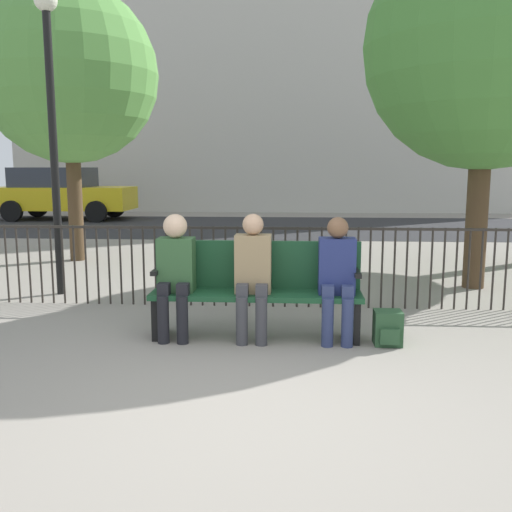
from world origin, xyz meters
The scene contains 12 objects.
ground_plane centered at (0.00, 0.00, 0.00)m, with size 80.00×80.00×0.00m, color gray.
park_bench centered at (0.00, 1.69, 0.50)m, with size 2.01×0.45×0.92m.
seated_person_0 centered at (-0.76, 1.56, 0.68)m, with size 0.34×0.39×1.20m.
seated_person_1 centered at (-0.03, 1.56, 0.67)m, with size 0.34×0.39×1.20m.
seated_person_2 centered at (0.76, 1.56, 0.66)m, with size 0.34×0.39×1.18m.
backpack centered at (1.23, 1.47, 0.16)m, with size 0.25×0.26×0.32m.
fence_railing centered at (-0.02, 2.87, 0.56)m, with size 9.01×0.03×0.95m.
tree_1 centered at (2.82, 4.14, 3.16)m, with size 3.17×3.17×4.75m.
tree_2 centered at (-3.46, 6.06, 3.18)m, with size 3.00×3.00×4.69m.
lamp_post centered at (-2.66, 3.38, 2.48)m, with size 0.28×0.28×3.76m.
street_surface centered at (0.00, 12.00, 0.00)m, with size 24.00×6.00×0.01m.
parked_car_0 centered at (-6.89, 13.78, 0.84)m, with size 4.20×1.94×1.62m.
Camera 1 is at (0.34, -3.70, 1.63)m, focal length 40.00 mm.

